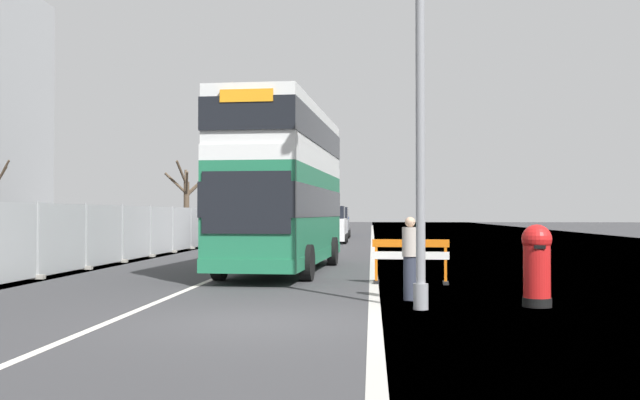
{
  "coord_description": "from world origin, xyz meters",
  "views": [
    {
      "loc": [
        1.88,
        -12.0,
        1.84
      ],
      "look_at": [
        0.51,
        6.79,
        2.2
      ],
      "focal_mm": 39.98,
      "sensor_mm": 36.0,
      "label": 1
    }
  ],
  "objects_px": {
    "car_oncoming_near": "(236,229)",
    "car_far_side": "(338,222)",
    "double_decker_bus": "(284,186)",
    "red_pillar_postbox": "(537,262)",
    "pedestrian_at_kerb": "(410,258)",
    "car_receding_far": "(336,224)",
    "lamppost_foreground": "(420,106)",
    "car_receding_mid": "(331,226)",
    "roadworks_barrier": "(411,255)"
  },
  "relations": [
    {
      "from": "roadworks_barrier",
      "to": "car_receding_mid",
      "type": "height_order",
      "value": "car_receding_mid"
    },
    {
      "from": "red_pillar_postbox",
      "to": "car_far_side",
      "type": "relative_size",
      "value": 0.43
    },
    {
      "from": "double_decker_bus",
      "to": "red_pillar_postbox",
      "type": "bearing_deg",
      "value": -53.47
    },
    {
      "from": "double_decker_bus",
      "to": "red_pillar_postbox",
      "type": "height_order",
      "value": "double_decker_bus"
    },
    {
      "from": "car_oncoming_near",
      "to": "car_receding_far",
      "type": "height_order",
      "value": "car_oncoming_near"
    },
    {
      "from": "car_far_side",
      "to": "pedestrian_at_kerb",
      "type": "distance_m",
      "value": 45.61
    },
    {
      "from": "double_decker_bus",
      "to": "car_far_side",
      "type": "height_order",
      "value": "double_decker_bus"
    },
    {
      "from": "lamppost_foreground",
      "to": "car_far_side",
      "type": "bearing_deg",
      "value": 94.66
    },
    {
      "from": "lamppost_foreground",
      "to": "car_oncoming_near",
      "type": "distance_m",
      "value": 25.24
    },
    {
      "from": "double_decker_bus",
      "to": "car_receding_mid",
      "type": "distance_m",
      "value": 21.52
    },
    {
      "from": "car_receding_far",
      "to": "red_pillar_postbox",
      "type": "bearing_deg",
      "value": -81.36
    },
    {
      "from": "lamppost_foreground",
      "to": "car_oncoming_near",
      "type": "relative_size",
      "value": 1.9
    },
    {
      "from": "red_pillar_postbox",
      "to": "car_receding_mid",
      "type": "height_order",
      "value": "car_receding_mid"
    },
    {
      "from": "double_decker_bus",
      "to": "car_oncoming_near",
      "type": "height_order",
      "value": "double_decker_bus"
    },
    {
      "from": "red_pillar_postbox",
      "to": "car_oncoming_near",
      "type": "height_order",
      "value": "car_oncoming_near"
    },
    {
      "from": "car_oncoming_near",
      "to": "car_receding_mid",
      "type": "xyz_separation_m",
      "value": [
        4.65,
        6.47,
        0.03
      ]
    },
    {
      "from": "lamppost_foreground",
      "to": "car_receding_mid",
      "type": "relative_size",
      "value": 2.15
    },
    {
      "from": "roadworks_barrier",
      "to": "car_far_side",
      "type": "distance_m",
      "value": 42.12
    },
    {
      "from": "lamppost_foreground",
      "to": "roadworks_barrier",
      "type": "bearing_deg",
      "value": 89.13
    },
    {
      "from": "roadworks_barrier",
      "to": "car_receding_mid",
      "type": "distance_m",
      "value": 25.47
    },
    {
      "from": "double_decker_bus",
      "to": "lamppost_foreground",
      "type": "relative_size",
      "value": 1.25
    },
    {
      "from": "car_oncoming_near",
      "to": "car_receding_mid",
      "type": "relative_size",
      "value": 1.13
    },
    {
      "from": "car_far_side",
      "to": "double_decker_bus",
      "type": "bearing_deg",
      "value": -89.85
    },
    {
      "from": "car_far_side",
      "to": "car_receding_far",
      "type": "bearing_deg",
      "value": -88.17
    },
    {
      "from": "pedestrian_at_kerb",
      "to": "car_receding_far",
      "type": "bearing_deg",
      "value": 95.21
    },
    {
      "from": "roadworks_barrier",
      "to": "car_far_side",
      "type": "height_order",
      "value": "car_far_side"
    },
    {
      "from": "lamppost_foreground",
      "to": "car_oncoming_near",
      "type": "bearing_deg",
      "value": 108.94
    },
    {
      "from": "roadworks_barrier",
      "to": "car_oncoming_near",
      "type": "xyz_separation_m",
      "value": [
        -8.21,
        18.75,
        0.28
      ]
    },
    {
      "from": "double_decker_bus",
      "to": "pedestrian_at_kerb",
      "type": "height_order",
      "value": "double_decker_bus"
    },
    {
      "from": "red_pillar_postbox",
      "to": "car_oncoming_near",
      "type": "bearing_deg",
      "value": 114.32
    },
    {
      "from": "double_decker_bus",
      "to": "car_receding_far",
      "type": "bearing_deg",
      "value": 89.74
    },
    {
      "from": "lamppost_foreground",
      "to": "car_receding_mid",
      "type": "xyz_separation_m",
      "value": [
        -3.49,
        30.19,
        -2.84
      ]
    },
    {
      "from": "car_oncoming_near",
      "to": "car_receding_mid",
      "type": "distance_m",
      "value": 7.97
    },
    {
      "from": "roadworks_barrier",
      "to": "car_receding_far",
      "type": "bearing_deg",
      "value": 96.06
    },
    {
      "from": "double_decker_bus",
      "to": "car_oncoming_near",
      "type": "relative_size",
      "value": 2.38
    },
    {
      "from": "red_pillar_postbox",
      "to": "car_far_side",
      "type": "bearing_deg",
      "value": 97.55
    },
    {
      "from": "car_oncoming_near",
      "to": "lamppost_foreground",
      "type": "bearing_deg",
      "value": -71.06
    },
    {
      "from": "roadworks_barrier",
      "to": "car_far_side",
      "type": "xyz_separation_m",
      "value": [
        -3.9,
        41.94,
        0.35
      ]
    },
    {
      "from": "roadworks_barrier",
      "to": "pedestrian_at_kerb",
      "type": "relative_size",
      "value": 1.13
    },
    {
      "from": "car_far_side",
      "to": "car_receding_mid",
      "type": "bearing_deg",
      "value": -88.84
    },
    {
      "from": "pedestrian_at_kerb",
      "to": "car_oncoming_near",
      "type": "bearing_deg",
      "value": 109.8
    },
    {
      "from": "lamppost_foreground",
      "to": "roadworks_barrier",
      "type": "distance_m",
      "value": 5.89
    },
    {
      "from": "red_pillar_postbox",
      "to": "pedestrian_at_kerb",
      "type": "distance_m",
      "value": 2.6
    },
    {
      "from": "double_decker_bus",
      "to": "pedestrian_at_kerb",
      "type": "xyz_separation_m",
      "value": [
        3.6,
        -7.28,
        -1.83
      ]
    },
    {
      "from": "car_receding_mid",
      "to": "car_far_side",
      "type": "xyz_separation_m",
      "value": [
        -0.34,
        16.72,
        0.03
      ]
    },
    {
      "from": "car_receding_far",
      "to": "car_far_side",
      "type": "bearing_deg",
      "value": 91.83
    },
    {
      "from": "car_receding_mid",
      "to": "car_oncoming_near",
      "type": "bearing_deg",
      "value": -125.69
    },
    {
      "from": "car_receding_far",
      "to": "roadworks_barrier",
      "type": "bearing_deg",
      "value": -83.94
    },
    {
      "from": "car_oncoming_near",
      "to": "car_far_side",
      "type": "distance_m",
      "value": 23.59
    },
    {
      "from": "pedestrian_at_kerb",
      "to": "car_far_side",
      "type": "bearing_deg",
      "value": 94.66
    }
  ]
}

